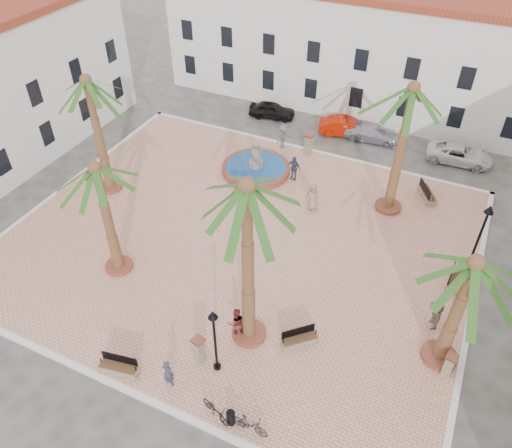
# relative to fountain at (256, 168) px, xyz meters

# --- Properties ---
(ground) EXTENTS (120.00, 120.00, 0.00)m
(ground) POSITION_rel_fountain_xyz_m (2.13, -6.67, -0.48)
(ground) COLOR #56544F
(ground) RESTS_ON ground
(plaza) EXTENTS (26.00, 22.00, 0.15)m
(plaza) POSITION_rel_fountain_xyz_m (2.13, -6.67, -0.40)
(plaza) COLOR #E0967A
(plaza) RESTS_ON ground
(kerb_n) EXTENTS (26.30, 0.30, 0.16)m
(kerb_n) POSITION_rel_fountain_xyz_m (2.13, 4.33, -0.40)
(kerb_n) COLOR silver
(kerb_n) RESTS_ON ground
(kerb_s) EXTENTS (26.30, 0.30, 0.16)m
(kerb_s) POSITION_rel_fountain_xyz_m (2.13, -17.67, -0.40)
(kerb_s) COLOR silver
(kerb_s) RESTS_ON ground
(kerb_e) EXTENTS (0.30, 22.30, 0.16)m
(kerb_e) POSITION_rel_fountain_xyz_m (15.13, -6.67, -0.40)
(kerb_e) COLOR silver
(kerb_e) RESTS_ON ground
(kerb_w) EXTENTS (0.30, 22.30, 0.16)m
(kerb_w) POSITION_rel_fountain_xyz_m (-10.87, -6.67, -0.40)
(kerb_w) COLOR silver
(kerb_w) RESTS_ON ground
(building_north) EXTENTS (30.40, 7.40, 9.50)m
(building_north) POSITION_rel_fountain_xyz_m (2.13, 13.32, 4.29)
(building_north) COLOR white
(building_north) RESTS_ON ground
(fountain) EXTENTS (4.69, 4.69, 2.42)m
(fountain) POSITION_rel_fountain_xyz_m (0.00, 0.00, 0.00)
(fountain) COLOR brown
(fountain) RESTS_ON plaza
(palm_nw) EXTENTS (5.07, 5.07, 7.96)m
(palm_nw) POSITION_rel_fountain_xyz_m (-7.93, -5.89, 6.43)
(palm_nw) COLOR brown
(palm_nw) RESTS_ON plaza
(palm_sw) EXTENTS (4.88, 4.88, 6.91)m
(palm_sw) POSITION_rel_fountain_xyz_m (-2.85, -11.67, 5.46)
(palm_sw) COLOR brown
(palm_sw) RESTS_ON plaza
(palm_s) EXTENTS (5.34, 5.34, 9.21)m
(palm_s) POSITION_rel_fountain_xyz_m (5.61, -12.75, 7.58)
(palm_s) COLOR brown
(palm_s) RESTS_ON plaza
(palm_e) EXTENTS (5.37, 5.37, 6.50)m
(palm_e) POSITION_rel_fountain_xyz_m (14.11, -10.19, 4.97)
(palm_e) COLOR brown
(palm_e) RESTS_ON plaza
(palm_ne) EXTENTS (5.31, 5.31, 8.48)m
(palm_ne) POSITION_rel_fountain_xyz_m (9.29, -0.12, 6.89)
(palm_ne) COLOR brown
(palm_ne) RESTS_ON plaza
(bench_s) EXTENTS (1.87, 0.86, 0.95)m
(bench_s) POSITION_rel_fountain_xyz_m (1.24, -17.05, -0.06)
(bench_s) COLOR gray
(bench_s) RESTS_ON plaza
(bench_se) EXTENTS (1.65, 1.60, 0.93)m
(bench_se) POSITION_rel_fountain_xyz_m (7.99, -12.21, -0.07)
(bench_se) COLOR gray
(bench_se) RESTS_ON plaza
(bench_e) EXTENTS (0.69, 1.91, 0.99)m
(bench_e) POSITION_rel_fountain_xyz_m (14.00, -4.98, -0.05)
(bench_e) COLOR gray
(bench_e) RESTS_ON plaza
(bench_ne) EXTENTS (1.46, 1.95, 1.01)m
(bench_ne) POSITION_rel_fountain_xyz_m (11.27, 1.97, -0.04)
(bench_ne) COLOR gray
(bench_ne) RESTS_ON plaza
(lamppost_s) EXTENTS (0.43, 0.43, 3.93)m
(lamppost_s) POSITION_rel_fountain_xyz_m (5.10, -15.01, 2.33)
(lamppost_s) COLOR black
(lamppost_s) RESTS_ON plaza
(lamppost_e) EXTENTS (0.49, 0.49, 4.52)m
(lamppost_e) POSITION_rel_fountain_xyz_m (14.53, -3.78, 2.73)
(lamppost_e) COLOR black
(lamppost_e) RESTS_ON plaza
(bollard_se) EXTENTS (0.62, 0.62, 1.45)m
(bollard_se) POSITION_rel_fountain_xyz_m (4.17, -14.94, 0.42)
(bollard_se) COLOR gray
(bollard_se) RESTS_ON plaza
(bollard_n) EXTENTS (0.68, 0.68, 1.56)m
(bollard_n) POSITION_rel_fountain_xyz_m (2.45, 3.73, 0.48)
(bollard_n) COLOR gray
(bollard_n) RESTS_ON plaza
(bollard_e) EXTENTS (0.56, 0.56, 1.33)m
(bollard_e) POSITION_rel_fountain_xyz_m (14.53, -10.97, 0.36)
(bollard_e) COLOR gray
(bollard_e) RESTS_ON plaza
(litter_bin) EXTENTS (0.37, 0.37, 0.73)m
(litter_bin) POSITION_rel_fountain_xyz_m (6.87, -17.07, 0.03)
(litter_bin) COLOR black
(litter_bin) RESTS_ON plaza
(cyclist_a) EXTENTS (0.61, 0.43, 1.59)m
(cyclist_a) POSITION_rel_fountain_xyz_m (3.60, -16.61, 0.47)
(cyclist_a) COLOR #2D3148
(cyclist_a) RESTS_ON plaza
(bicycle_a) EXTENTS (1.68, 1.10, 0.84)m
(bicycle_a) POSITION_rel_fountain_xyz_m (6.17, -17.07, 0.09)
(bicycle_a) COLOR black
(bicycle_a) RESTS_ON plaza
(cyclist_b) EXTENTS (1.08, 1.04, 1.75)m
(cyclist_b) POSITION_rel_fountain_xyz_m (5.06, -12.98, 0.55)
(cyclist_b) COLOR maroon
(cyclist_b) RESTS_ON plaza
(bicycle_b) EXTENTS (1.64, 0.51, 0.98)m
(bicycle_b) POSITION_rel_fountain_xyz_m (7.75, -17.07, 0.16)
(bicycle_b) COLOR black
(bicycle_b) RESTS_ON plaza
(pedestrian_fountain_a) EXTENTS (0.92, 0.62, 1.83)m
(pedestrian_fountain_a) POSITION_rel_fountain_xyz_m (4.95, -2.25, 0.59)
(pedestrian_fountain_a) COLOR gray
(pedestrian_fountain_a) RESTS_ON plaza
(pedestrian_fountain_b) EXTENTS (1.07, 0.58, 1.74)m
(pedestrian_fountain_b) POSITION_rel_fountain_xyz_m (2.66, 0.33, 0.54)
(pedestrian_fountain_b) COLOR navy
(pedestrian_fountain_b) RESTS_ON plaza
(pedestrian_north) EXTENTS (1.12, 1.37, 1.85)m
(pedestrian_north) POSITION_rel_fountain_xyz_m (0.46, 3.73, 0.60)
(pedestrian_north) COLOR #505056
(pedestrian_north) RESTS_ON plaza
(pedestrian_east) EXTENTS (0.86, 1.59, 1.63)m
(pedestrian_east) POSITION_rel_fountain_xyz_m (13.53, -8.42, 0.49)
(pedestrian_east) COLOR gray
(pedestrian_east) RESTS_ON plaza
(car_black) EXTENTS (3.94, 2.19, 1.27)m
(car_black) POSITION_rel_fountain_xyz_m (-2.28, 7.93, 0.16)
(car_black) COLOR black
(car_black) RESTS_ON ground
(car_red) EXTENTS (4.43, 2.50, 1.38)m
(car_red) POSITION_rel_fountain_xyz_m (4.05, 7.76, 0.21)
(car_red) COLOR #BA1801
(car_red) RESTS_ON ground
(car_silver) EXTENTS (4.46, 2.12, 1.25)m
(car_silver) POSITION_rel_fountain_xyz_m (6.09, 7.85, 0.15)
(car_silver) COLOR #A7A6AF
(car_silver) RESTS_ON ground
(car_white) EXTENTS (4.64, 2.33, 1.26)m
(car_white) POSITION_rel_fountain_xyz_m (12.52, 7.50, 0.15)
(car_white) COLOR silver
(car_white) RESTS_ON ground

